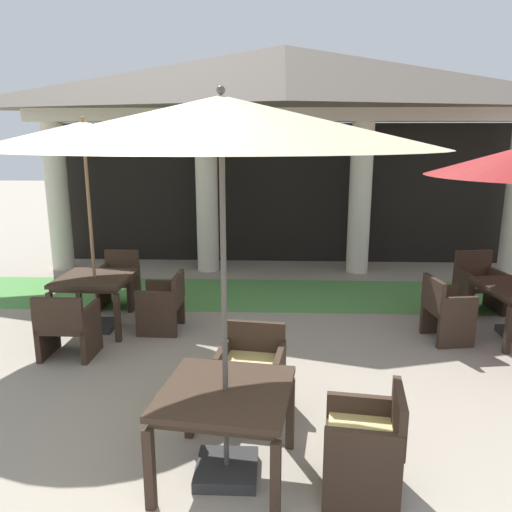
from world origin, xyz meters
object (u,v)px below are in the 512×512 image
object	(u,v)px
patio_chair_near_foreground_east	(366,443)
patio_table_mid_left	(95,283)
patio_table_near_foreground	(226,400)
patio_chair_mid_right_north	(479,285)
patio_umbrella_mid_left	(84,137)
patio_chair_mid_left_north	(119,281)
patio_chair_near_foreground_north	(251,369)
patio_chair_mid_left_south	(67,326)
patio_chair_mid_right_west	(446,310)
patio_chair_mid_left_east	(163,303)
patio_umbrella_near_foreground	(221,126)

from	to	relation	value
patio_chair_near_foreground_east	patio_table_mid_left	bearing A→B (deg)	52.51
patio_table_near_foreground	patio_chair_mid_right_north	bearing A→B (deg)	49.14
patio_table_near_foreground	patio_umbrella_mid_left	bearing A→B (deg)	124.68
patio_umbrella_mid_left	patio_chair_mid_left_north	bearing A→B (deg)	88.68
patio_chair_near_foreground_east	patio_chair_near_foreground_north	distance (m)	1.51
patio_table_near_foreground	patio_chair_mid_left_south	distance (m)	3.02
patio_table_mid_left	patio_chair_mid_right_north	world-z (taller)	patio_chair_mid_right_north
patio_chair_mid_left_south	patio_chair_mid_right_west	xyz separation A→B (m)	(4.74, 0.71, 0.02)
patio_chair_mid_left_east	patio_table_mid_left	bearing A→B (deg)	90.00
patio_chair_near_foreground_north	patio_chair_mid_left_east	bearing A→B (deg)	-48.54
patio_table_near_foreground	patio_umbrella_near_foreground	distance (m)	2.04
patio_table_near_foreground	patio_chair_mid_left_south	world-z (taller)	patio_chair_mid_left_south
patio_chair_mid_left_east	patio_chair_mid_left_south	size ratio (longest dim) A/B	0.98
patio_table_near_foreground	patio_chair_mid_left_north	size ratio (longest dim) A/B	1.26
patio_chair_near_foreground_east	patio_chair_near_foreground_north	world-z (taller)	patio_chair_near_foreground_east
patio_chair_near_foreground_north	patio_chair_mid_left_north	bearing A→B (deg)	-44.96
patio_table_mid_left	patio_chair_mid_left_north	world-z (taller)	patio_chair_mid_left_north
patio_chair_mid_right_west	patio_table_mid_left	bearing A→B (deg)	-101.22
patio_chair_mid_left_north	patio_chair_mid_left_south	bearing A→B (deg)	90.00
patio_chair_mid_left_south	patio_chair_near_foreground_north	bearing A→B (deg)	-23.52
patio_umbrella_near_foreground	patio_chair_mid_left_east	xyz separation A→B (m)	(-1.17, 3.04, -2.30)
patio_chair_mid_left_north	patio_chair_mid_right_north	xyz separation A→B (m)	(5.59, 0.04, 0.00)
patio_umbrella_mid_left	patio_chair_mid_left_east	world-z (taller)	patio_umbrella_mid_left
patio_chair_mid_left_east	patio_chair_mid_right_north	size ratio (longest dim) A/B	0.89
patio_chair_near_foreground_east	patio_chair_mid_left_south	distance (m)	3.91
patio_chair_near_foreground_north	patio_chair_mid_right_west	size ratio (longest dim) A/B	0.94
patio_umbrella_near_foreground	patio_table_mid_left	bearing A→B (deg)	124.68
patio_chair_near_foreground_east	patio_chair_mid_left_east	xyz separation A→B (m)	(-2.23, 3.18, -0.02)
patio_table_near_foreground	patio_chair_mid_left_north	xyz separation A→B (m)	(-2.09, 4.00, -0.24)
patio_chair_mid_left_south	patio_chair_mid_right_north	size ratio (longest dim) A/B	0.91
patio_table_near_foreground	patio_chair_near_foreground_north	xyz separation A→B (m)	(0.14, 1.06, -0.26)
patio_chair_near_foreground_east	patio_chair_mid_right_west	world-z (taller)	patio_chair_mid_right_west
patio_umbrella_mid_left	patio_chair_mid_right_west	size ratio (longest dim) A/B	3.36
patio_chair_mid_left_north	patio_umbrella_near_foreground	bearing A→B (deg)	118.94
patio_table_near_foreground	patio_chair_mid_left_south	xyz separation A→B (m)	(-2.14, 2.11, -0.25)
patio_chair_mid_left_north	patio_chair_mid_left_east	world-z (taller)	patio_chair_mid_left_north
patio_chair_near_foreground_east	patio_chair_mid_left_south	world-z (taller)	patio_chair_near_foreground_east
patio_table_mid_left	patio_chair_mid_right_west	distance (m)	4.73
patio_table_mid_left	patio_chair_mid_left_east	xyz separation A→B (m)	(0.94, -0.02, -0.27)
patio_umbrella_near_foreground	patio_chair_mid_left_south	xyz separation A→B (m)	(-2.14, 2.11, -2.29)
patio_chair_near_foreground_north	patio_chair_mid_left_south	xyz separation A→B (m)	(-2.28, 1.06, 0.00)
patio_table_near_foreground	patio_chair_mid_right_west	world-z (taller)	patio_chair_mid_right_west
patio_chair_near_foreground_east	patio_chair_mid_left_south	size ratio (longest dim) A/B	1.02
patio_chair_near_foreground_north	patio_umbrella_mid_left	size ratio (longest dim) A/B	0.28
patio_umbrella_mid_left	patio_chair_mid_right_north	xyz separation A→B (m)	(5.61, 0.98, -2.21)
patio_chair_mid_left_south	patio_chair_mid_right_west	size ratio (longest dim) A/B	0.96
patio_table_near_foreground	patio_chair_mid_left_north	bearing A→B (deg)	117.63
patio_chair_mid_left_north	patio_umbrella_mid_left	bearing A→B (deg)	90.00
patio_table_near_foreground	patio_chair_mid_right_west	distance (m)	3.84
patio_umbrella_near_foreground	patio_chair_mid_right_west	xyz separation A→B (m)	(2.60, 2.82, -2.27)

